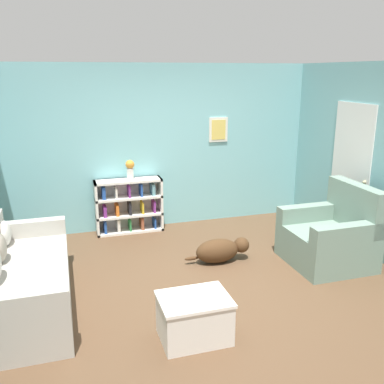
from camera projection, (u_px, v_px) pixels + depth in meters
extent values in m
plane|color=brown|center=(202.00, 285.00, 5.13)|extent=(14.00, 14.00, 0.00)
cube|color=#7AB7BC|center=(158.00, 147.00, 6.85)|extent=(5.60, 0.10, 2.60)
cube|color=silver|center=(218.00, 130.00, 7.01)|extent=(0.32, 0.02, 0.40)
cube|color=#DBBC56|center=(219.00, 130.00, 6.99)|extent=(0.24, 0.01, 0.32)
cube|color=white|center=(350.00, 175.00, 6.20)|extent=(0.02, 0.84, 2.05)
sphere|color=tan|center=(364.00, 182.00, 5.88)|extent=(0.05, 0.05, 0.05)
cube|color=#ADA89E|center=(26.00, 287.00, 4.59)|extent=(0.89, 2.09, 0.46)
cube|color=#ADA89E|center=(15.00, 305.00, 3.62)|extent=(0.89, 0.16, 0.20)
cube|color=#ADA89E|center=(29.00, 228.00, 5.39)|extent=(0.89, 0.16, 0.20)
ellipsoid|color=gray|center=(0.00, 248.00, 4.64)|extent=(0.14, 0.32, 0.32)
ellipsoid|color=beige|center=(5.00, 233.00, 5.09)|extent=(0.14, 0.30, 0.30)
cube|color=silver|center=(97.00, 209.00, 6.59)|extent=(0.04, 0.29, 0.85)
cube|color=silver|center=(160.00, 203.00, 6.88)|extent=(0.04, 0.29, 0.85)
cube|color=silver|center=(128.00, 203.00, 6.86)|extent=(1.04, 0.02, 0.85)
cube|color=silver|center=(130.00, 230.00, 6.85)|extent=(1.04, 0.29, 0.04)
cube|color=silver|center=(129.00, 214.00, 6.77)|extent=(1.04, 0.29, 0.04)
cube|color=silver|center=(129.00, 197.00, 6.70)|extent=(1.04, 0.29, 0.04)
cube|color=silver|center=(128.00, 181.00, 6.63)|extent=(1.04, 0.29, 0.04)
cube|color=#234C9E|center=(105.00, 227.00, 6.70)|extent=(0.04, 0.22, 0.21)
cube|color=#7A2D84|center=(105.00, 211.00, 6.63)|extent=(0.05, 0.22, 0.17)
cube|color=#234C9E|center=(103.00, 193.00, 6.55)|extent=(0.05, 0.22, 0.19)
cube|color=silver|center=(118.00, 225.00, 6.76)|extent=(0.04, 0.22, 0.22)
cube|color=orange|center=(117.00, 209.00, 6.68)|extent=(0.05, 0.22, 0.18)
cube|color=silver|center=(116.00, 192.00, 6.61)|extent=(0.03, 0.22, 0.16)
cube|color=#287A3D|center=(130.00, 225.00, 6.81)|extent=(0.03, 0.22, 0.20)
cube|color=black|center=(129.00, 207.00, 6.73)|extent=(0.04, 0.22, 0.21)
cube|color=#7A2D84|center=(129.00, 190.00, 6.66)|extent=(0.03, 0.22, 0.19)
cube|color=brown|center=(142.00, 223.00, 6.86)|extent=(0.04, 0.22, 0.21)
cube|color=gold|center=(142.00, 207.00, 6.79)|extent=(0.03, 0.22, 0.18)
cube|color=#234C9E|center=(141.00, 189.00, 6.71)|extent=(0.03, 0.22, 0.20)
cube|color=#234C9E|center=(154.00, 223.00, 6.93)|extent=(0.03, 0.22, 0.18)
cube|color=#7A2D84|center=(154.00, 206.00, 6.85)|extent=(0.03, 0.22, 0.19)
cube|color=#60939E|center=(153.00, 189.00, 6.77)|extent=(0.05, 0.22, 0.18)
cube|color=gray|center=(326.00, 247.00, 5.66)|extent=(0.97, 1.01, 0.47)
cube|color=gray|center=(355.00, 206.00, 5.63)|extent=(0.18, 1.01, 0.59)
cube|color=gray|center=(348.00, 233.00, 5.18)|extent=(0.97, 0.18, 0.22)
cube|color=gray|center=(311.00, 212.00, 5.95)|extent=(0.97, 0.18, 0.22)
cube|color=silver|center=(194.00, 318.00, 4.05)|extent=(0.64, 0.48, 0.43)
cube|color=white|center=(194.00, 299.00, 3.99)|extent=(0.67, 0.50, 0.03)
ellipsoid|color=#472D19|center=(217.00, 251.00, 5.70)|extent=(0.59, 0.29, 0.33)
sphere|color=#472D19|center=(241.00, 245.00, 5.78)|extent=(0.21, 0.21, 0.21)
ellipsoid|color=#472D19|center=(192.00, 258.00, 5.66)|extent=(0.20, 0.05, 0.05)
cylinder|color=silver|center=(130.00, 174.00, 6.61)|extent=(0.11, 0.11, 0.18)
sphere|color=orange|center=(130.00, 164.00, 6.57)|extent=(0.14, 0.14, 0.14)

